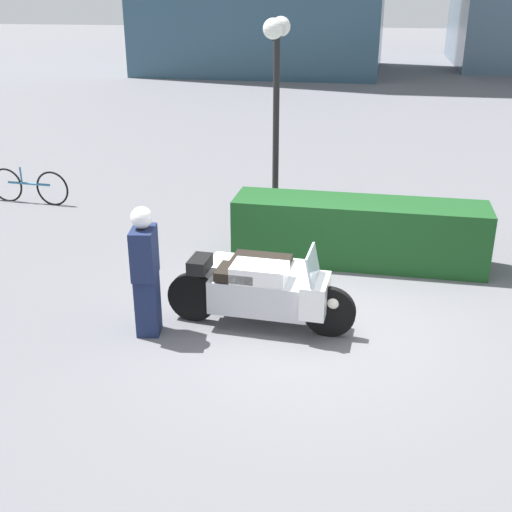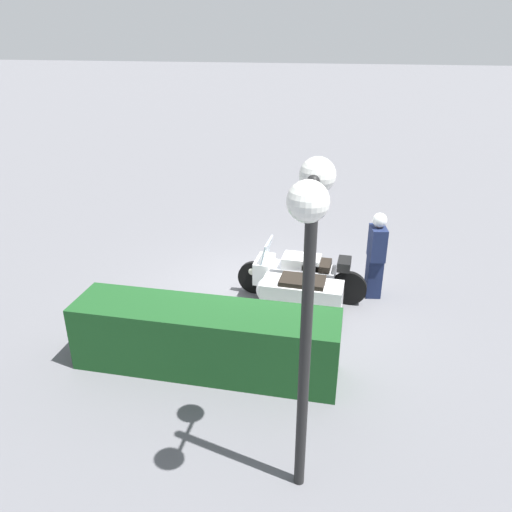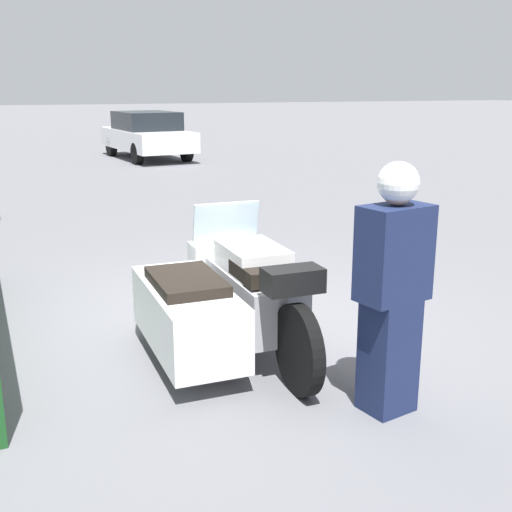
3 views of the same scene
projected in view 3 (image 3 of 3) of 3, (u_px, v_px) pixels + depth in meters
name	position (u px, v px, depth m)	size (l,w,h in m)	color
ground_plane	(214.00, 324.00, 6.13)	(160.00, 160.00, 0.00)	slate
police_motorcycle	(217.00, 297.00, 5.40)	(2.54, 1.30, 1.17)	black
officer_rider	(392.00, 284.00, 4.29)	(0.36, 0.52, 1.74)	#192347
parked_car_background	(147.00, 134.00, 19.98)	(4.43, 2.10, 1.45)	silver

